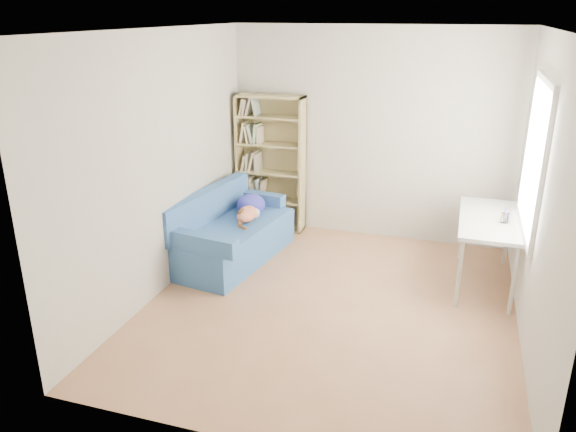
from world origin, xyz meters
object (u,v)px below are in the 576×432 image
(sofa, at_px, (231,233))
(pen_cup, at_px, (505,217))
(desk, at_px, (489,224))
(bookshelf, at_px, (271,169))

(sofa, height_order, pen_cup, pen_cup)
(pen_cup, bearing_deg, sofa, -177.98)
(sofa, xyz_separation_m, pen_cup, (2.94, 0.10, 0.50))
(pen_cup, bearing_deg, desk, 146.25)
(sofa, distance_m, bookshelf, 1.21)
(bookshelf, bearing_deg, sofa, -96.06)
(sofa, relative_size, bookshelf, 1.01)
(desk, distance_m, pen_cup, 0.21)
(sofa, xyz_separation_m, desk, (2.80, 0.19, 0.37))
(sofa, height_order, bookshelf, bookshelf)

